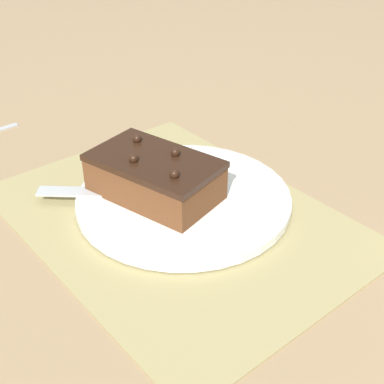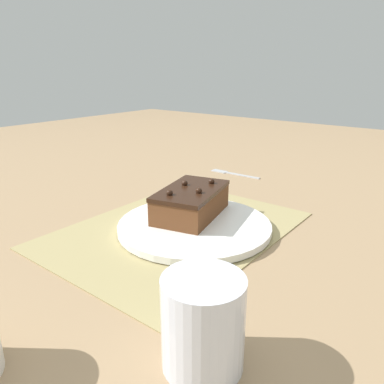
{
  "view_description": "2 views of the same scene",
  "coord_description": "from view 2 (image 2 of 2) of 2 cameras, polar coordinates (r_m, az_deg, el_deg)",
  "views": [
    {
      "loc": [
        0.44,
        -0.34,
        0.4
      ],
      "look_at": [
        -0.0,
        0.03,
        0.03
      ],
      "focal_mm": 50.0,
      "sensor_mm": 36.0,
      "label": 1
    },
    {
      "loc": [
        0.49,
        0.41,
        0.29
      ],
      "look_at": [
        -0.04,
        0.0,
        0.06
      ],
      "focal_mm": 35.0,
      "sensor_mm": 36.0,
      "label": 2
    }
  ],
  "objects": [
    {
      "name": "serving_knife",
      "position": [
        0.73,
        -0.33,
        -2.96
      ],
      "size": [
        0.16,
        0.18,
        0.01
      ],
      "rotation": [
        0.0,
        0.0,
        2.41
      ],
      "color": "black",
      "rests_on": "cake_plate"
    },
    {
      "name": "cake_plate",
      "position": [
        0.69,
        0.37,
        -5.13
      ],
      "size": [
        0.28,
        0.28,
        0.01
      ],
      "color": "white",
      "rests_on": "placemat_woven"
    },
    {
      "name": "chocolate_cake",
      "position": [
        0.71,
        -0.07,
        -1.53
      ],
      "size": [
        0.18,
        0.14,
        0.06
      ],
      "rotation": [
        0.0,
        0.0,
        0.25
      ],
      "color": "brown",
      "rests_on": "cake_plate"
    },
    {
      "name": "drinking_glass",
      "position": [
        0.39,
        1.69,
        -19.33
      ],
      "size": [
        0.08,
        0.08,
        0.1
      ],
      "color": "white",
      "rests_on": "ground_plane"
    },
    {
      "name": "ground_plane",
      "position": [
        0.7,
        -2.34,
        -5.79
      ],
      "size": [
        3.0,
        3.0,
        0.0
      ],
      "primitive_type": "plane",
      "color": "#9E7F5B"
    },
    {
      "name": "placemat_woven",
      "position": [
        0.7,
        -2.34,
        -5.64
      ],
      "size": [
        0.46,
        0.34,
        0.0
      ],
      "primitive_type": "cube",
      "color": "tan",
      "rests_on": "ground_plane"
    },
    {
      "name": "dessert_fork",
      "position": [
        1.07,
        5.97,
        2.91
      ],
      "size": [
        0.02,
        0.15,
        0.01
      ],
      "rotation": [
        0.0,
        0.0,
        3.17
      ],
      "color": "#B7BABF",
      "rests_on": "ground_plane"
    }
  ]
}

